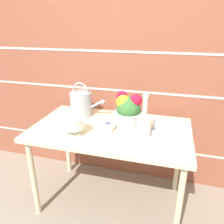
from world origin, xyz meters
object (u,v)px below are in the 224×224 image
at_px(crystal_pedestal_bowl, 74,124).
at_px(glass_decanter, 144,123).
at_px(wire_tray, 171,130).
at_px(flower_planter, 128,111).
at_px(watering_can, 81,103).
at_px(figurine_vase, 108,127).

height_order(crystal_pedestal_bowl, glass_decanter, glass_decanter).
height_order(glass_decanter, wire_tray, glass_decanter).
bearing_deg(flower_planter, glass_decanter, -46.99).
relative_size(flower_planter, wire_tray, 0.95).
bearing_deg(watering_can, flower_planter, -12.48).
xyz_separation_m(watering_can, flower_planter, (0.44, -0.10, 0.01)).
xyz_separation_m(crystal_pedestal_bowl, figurine_vase, (0.25, 0.07, -0.02)).
distance_m(watering_can, flower_planter, 0.45).
height_order(watering_can, crystal_pedestal_bowl, watering_can).
xyz_separation_m(glass_decanter, wire_tray, (0.20, 0.13, -0.10)).
bearing_deg(figurine_vase, wire_tray, 20.99).
xyz_separation_m(crystal_pedestal_bowl, glass_decanter, (0.50, 0.11, 0.03)).
bearing_deg(wire_tray, figurine_vase, -159.01).
relative_size(glass_decanter, wire_tray, 1.14).
height_order(glass_decanter, figurine_vase, glass_decanter).
relative_size(crystal_pedestal_bowl, figurine_vase, 1.02).
height_order(figurine_vase, wire_tray, figurine_vase).
bearing_deg(wire_tray, glass_decanter, -145.56).
height_order(watering_can, glass_decanter, glass_decanter).
distance_m(crystal_pedestal_bowl, wire_tray, 0.74).
bearing_deg(figurine_vase, watering_can, 138.57).
relative_size(crystal_pedestal_bowl, wire_tray, 0.56).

